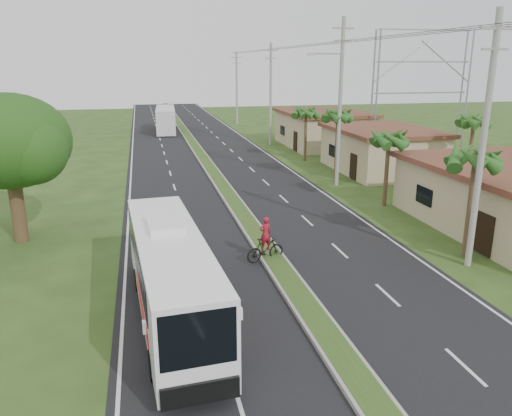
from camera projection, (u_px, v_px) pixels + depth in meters
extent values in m
plane|color=#2C4318|center=(303.00, 305.00, 19.03)|extent=(180.00, 180.00, 0.00)
cube|color=black|center=(221.00, 185.00, 37.75)|extent=(14.00, 160.00, 0.02)
cube|color=gray|center=(221.00, 184.00, 37.72)|extent=(1.20, 160.00, 0.17)
cube|color=#2C4318|center=(221.00, 183.00, 37.70)|extent=(0.95, 160.00, 0.02)
cube|color=silver|center=(130.00, 190.00, 36.31)|extent=(0.12, 160.00, 0.01)
cube|color=silver|center=(305.00, 180.00, 39.19)|extent=(0.12, 160.00, 0.01)
cube|color=tan|center=(381.00, 152.00, 42.16)|extent=(7.00, 10.00, 3.35)
cube|color=#55351E|center=(382.00, 130.00, 41.64)|extent=(7.60, 10.60, 0.32)
cube|color=tan|center=(323.00, 130.00, 55.24)|extent=(8.00, 11.00, 3.50)
cube|color=#55351E|center=(324.00, 113.00, 54.71)|extent=(8.60, 11.60, 0.32)
cylinder|color=#473321|center=(470.00, 206.00, 23.07)|extent=(0.26, 0.26, 5.00)
cylinder|color=#473321|center=(387.00, 171.00, 31.63)|extent=(0.26, 0.26, 4.60)
cylinder|color=#473321|center=(337.00, 147.00, 37.95)|extent=(0.26, 0.26, 5.40)
cylinder|color=#473321|center=(305.00, 135.00, 46.56)|extent=(0.26, 0.26, 4.80)
cylinder|color=#473321|center=(470.00, 153.00, 36.10)|extent=(0.26, 0.26, 5.20)
cylinder|color=#473321|center=(17.00, 204.00, 25.26)|extent=(0.70, 0.70, 4.00)
ellipsoid|color=#234913|center=(8.00, 141.00, 24.37)|extent=(6.00, 6.00, 4.68)
sphere|color=#234913|center=(31.00, 150.00, 23.77)|extent=(3.40, 3.40, 3.40)
cylinder|color=gray|center=(483.00, 145.00, 21.19)|extent=(0.28, 0.28, 11.00)
cube|color=gray|center=(498.00, 28.00, 19.88)|extent=(1.60, 0.12, 0.12)
cube|color=gray|center=(495.00, 49.00, 20.10)|extent=(1.20, 0.10, 0.10)
cylinder|color=gray|center=(340.00, 104.00, 36.03)|extent=(0.28, 0.28, 12.00)
cube|color=gray|center=(344.00, 28.00, 34.58)|extent=(1.60, 0.12, 0.12)
cube|color=gray|center=(343.00, 40.00, 34.80)|extent=(1.20, 0.10, 0.10)
cube|color=gray|center=(326.00, 54.00, 34.79)|extent=(2.40, 0.10, 0.10)
cylinder|color=gray|center=(271.00, 95.00, 54.89)|extent=(0.28, 0.28, 11.00)
cube|color=gray|center=(271.00, 50.00, 53.58)|extent=(1.60, 0.12, 0.12)
cube|color=gray|center=(271.00, 58.00, 53.80)|extent=(1.20, 0.10, 0.10)
cylinder|color=gray|center=(237.00, 89.00, 73.68)|extent=(0.28, 0.28, 10.50)
cube|color=gray|center=(236.00, 57.00, 72.44)|extent=(1.60, 0.12, 0.12)
cube|color=gray|center=(236.00, 63.00, 72.66)|extent=(1.20, 0.10, 0.10)
cylinder|color=gray|center=(377.00, 94.00, 48.61)|extent=(0.18, 0.18, 12.00)
cylinder|color=gray|center=(467.00, 93.00, 50.76)|extent=(0.18, 0.18, 12.00)
cylinder|color=gray|center=(372.00, 93.00, 49.55)|extent=(0.18, 0.18, 12.00)
cylinder|color=gray|center=(461.00, 92.00, 51.69)|extent=(0.18, 0.18, 12.00)
cube|color=gray|center=(420.00, 93.00, 50.15)|extent=(10.00, 0.14, 0.14)
cube|color=gray|center=(423.00, 62.00, 49.32)|extent=(10.00, 0.14, 0.14)
cube|color=gray|center=(426.00, 30.00, 48.48)|extent=(10.00, 0.14, 0.14)
cube|color=white|center=(171.00, 274.00, 17.40)|extent=(2.93, 10.70, 2.78)
cube|color=black|center=(168.00, 252.00, 17.72)|extent=(2.83, 8.59, 1.11)
cube|color=black|center=(198.00, 339.00, 12.47)|extent=(1.99, 0.28, 1.55)
cube|color=red|center=(176.00, 302.00, 16.58)|extent=(2.56, 4.73, 0.48)
cube|color=yellow|center=(171.00, 291.00, 17.86)|extent=(2.43, 2.79, 0.22)
cube|color=white|center=(165.00, 224.00, 17.95)|extent=(1.38, 2.19, 0.25)
cylinder|color=black|center=(154.00, 365.00, 14.42)|extent=(0.34, 0.93, 0.92)
cylinder|color=black|center=(221.00, 354.00, 14.97)|extent=(0.34, 0.93, 0.92)
cylinder|color=black|center=(138.00, 280.00, 20.09)|extent=(0.34, 0.93, 0.92)
cylinder|color=black|center=(188.00, 274.00, 20.64)|extent=(0.34, 0.93, 0.92)
cube|color=silver|center=(166.00, 119.00, 66.64)|extent=(2.94, 11.05, 3.05)
cube|color=black|center=(165.00, 112.00, 66.84)|extent=(2.84, 8.20, 1.04)
cube|color=orange|center=(166.00, 124.00, 65.90)|extent=(2.69, 5.35, 0.33)
cylinder|color=black|center=(158.00, 133.00, 62.53)|extent=(0.33, 0.93, 0.91)
cylinder|color=black|center=(175.00, 133.00, 62.88)|extent=(0.33, 0.93, 0.91)
cylinder|color=black|center=(159.00, 125.00, 70.63)|extent=(0.33, 0.93, 0.91)
cylinder|color=black|center=(174.00, 125.00, 70.98)|extent=(0.33, 0.93, 0.91)
imported|color=black|center=(265.00, 250.00, 23.04)|extent=(1.97, 1.00, 1.14)
imported|color=maroon|center=(265.00, 234.00, 22.82)|extent=(0.66, 0.52, 1.61)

